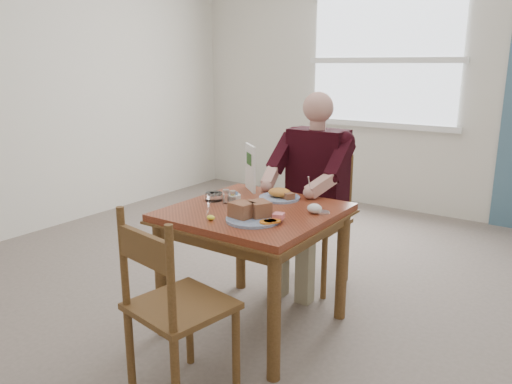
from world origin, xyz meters
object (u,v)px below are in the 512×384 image
Objects in this scene: chair_far at (317,219)px; far_plate at (280,195)px; chair_near at (173,307)px; table at (254,227)px; near_plate at (253,214)px; diner at (313,176)px.

chair_far is 2.81× the size of far_plate.
far_plate is at bearing 93.83° from chair_near.
table is 0.30m from far_plate.
far_plate is at bearing 103.45° from near_plate.
far_plate reaches higher than table.
chair_far is at bearing 92.94° from chair_near.
chair_far is at bearing 96.90° from near_plate.
near_plate is 0.46m from far_plate.
chair_far is 1.03m from near_plate.
chair_far is at bearing 90.01° from diner.
far_plate is (0.01, -0.53, 0.30)m from chair_far.
chair_far is 0.61m from far_plate.
diner is at bearing 91.42° from far_plate.
chair_near is 0.69× the size of diner.
near_plate is at bearing -57.11° from table.
chair_far is at bearing 91.18° from far_plate.
chair_near is 0.67m from near_plate.
diner is at bearing 93.11° from chair_near.
near_plate is (0.12, -0.98, 0.31)m from chair_far.
diner is 0.90m from near_plate.
far_plate is at bearing -88.82° from chair_far.
near_plate reaches higher than table.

